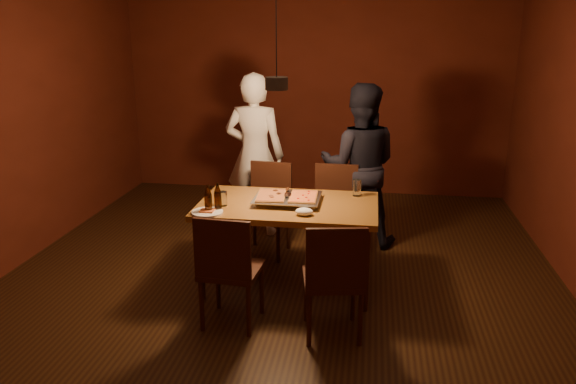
# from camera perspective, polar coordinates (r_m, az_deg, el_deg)

# --- Properties ---
(room_shell) EXTENTS (6.00, 6.00, 6.00)m
(room_shell) POSITION_cam_1_polar(r_m,az_deg,el_deg) (4.54, -1.15, 6.57)
(room_shell) COLOR #35210E
(room_shell) RESTS_ON ground
(dining_table) EXTENTS (1.50, 0.90, 0.75)m
(dining_table) POSITION_cam_1_polar(r_m,az_deg,el_deg) (4.75, 0.00, -2.01)
(dining_table) COLOR #935E25
(dining_table) RESTS_ON floor
(chair_far_left) EXTENTS (0.47, 0.47, 0.49)m
(chair_far_left) POSITION_cam_1_polar(r_m,az_deg,el_deg) (5.54, -2.03, -0.77)
(chair_far_left) COLOR #38190F
(chair_far_left) RESTS_ON floor
(chair_far_right) EXTENTS (0.43, 0.43, 0.49)m
(chair_far_right) POSITION_cam_1_polar(r_m,az_deg,el_deg) (5.47, 4.79, -1.07)
(chair_far_right) COLOR #38190F
(chair_far_right) RESTS_ON floor
(chair_near_left) EXTENTS (0.45, 0.45, 0.49)m
(chair_near_left) POSITION_cam_1_polar(r_m,az_deg,el_deg) (4.15, -6.15, -7.02)
(chair_near_left) COLOR #38190F
(chair_near_left) RESTS_ON floor
(chair_near_right) EXTENTS (0.49, 0.49, 0.49)m
(chair_near_right) POSITION_cam_1_polar(r_m,az_deg,el_deg) (3.99, 4.73, -7.99)
(chair_near_right) COLOR #38190F
(chair_near_right) RESTS_ON floor
(pizza_tray) EXTENTS (0.57, 0.48, 0.05)m
(pizza_tray) POSITION_cam_1_polar(r_m,az_deg,el_deg) (4.75, -0.06, -0.76)
(pizza_tray) COLOR silver
(pizza_tray) RESTS_ON dining_table
(pizza_meat) EXTENTS (0.27, 0.39, 0.02)m
(pizza_meat) POSITION_cam_1_polar(r_m,az_deg,el_deg) (4.75, -1.70, -0.33)
(pizza_meat) COLOR maroon
(pizza_meat) RESTS_ON pizza_tray
(pizza_cheese) EXTENTS (0.23, 0.36, 0.02)m
(pizza_cheese) POSITION_cam_1_polar(r_m,az_deg,el_deg) (4.72, 1.57, -0.46)
(pizza_cheese) COLOR gold
(pizza_cheese) RESTS_ON pizza_tray
(spatula) EXTENTS (0.10, 0.24, 0.04)m
(spatula) POSITION_cam_1_polar(r_m,az_deg,el_deg) (4.75, -0.20, -0.26)
(spatula) COLOR silver
(spatula) RESTS_ON pizza_tray
(beer_bottle_a) EXTENTS (0.06, 0.06, 0.23)m
(beer_bottle_a) POSITION_cam_1_polar(r_m,az_deg,el_deg) (4.51, -8.12, -0.69)
(beer_bottle_a) COLOR black
(beer_bottle_a) RESTS_ON dining_table
(beer_bottle_b) EXTENTS (0.06, 0.06, 0.23)m
(beer_bottle_b) POSITION_cam_1_polar(r_m,az_deg,el_deg) (4.55, -7.15, -0.49)
(beer_bottle_b) COLOR black
(beer_bottle_b) RESTS_ON dining_table
(water_glass_left) EXTENTS (0.08, 0.08, 0.12)m
(water_glass_left) POSITION_cam_1_polar(r_m,az_deg,el_deg) (4.68, -6.66, -0.68)
(water_glass_left) COLOR silver
(water_glass_left) RESTS_ON dining_table
(water_glass_right) EXTENTS (0.07, 0.07, 0.15)m
(water_glass_right) POSITION_cam_1_polar(r_m,az_deg,el_deg) (4.95, 7.01, 0.44)
(water_glass_right) COLOR silver
(water_glass_right) RESTS_ON dining_table
(plate_slice) EXTENTS (0.25, 0.25, 0.03)m
(plate_slice) POSITION_cam_1_polar(r_m,az_deg,el_deg) (4.52, -8.21, -2.03)
(plate_slice) COLOR white
(plate_slice) RESTS_ON dining_table
(napkin) EXTENTS (0.14, 0.11, 0.06)m
(napkin) POSITION_cam_1_polar(r_m,az_deg,el_deg) (4.43, 1.66, -2.00)
(napkin) COLOR white
(napkin) RESTS_ON dining_table
(diner_white) EXTENTS (0.65, 0.44, 1.73)m
(diner_white) POSITION_cam_1_polar(r_m,az_deg,el_deg) (5.97, -3.40, 3.77)
(diner_white) COLOR white
(diner_white) RESTS_ON floor
(diner_dark) EXTENTS (0.81, 0.64, 1.65)m
(diner_dark) POSITION_cam_1_polar(r_m,az_deg,el_deg) (5.72, 7.26, 2.68)
(diner_dark) COLOR black
(diner_dark) RESTS_ON floor
(pendant_lamp) EXTENTS (0.18, 0.18, 1.10)m
(pendant_lamp) POSITION_cam_1_polar(r_m,az_deg,el_deg) (4.49, -1.17, 11.10)
(pendant_lamp) COLOR black
(pendant_lamp) RESTS_ON ceiling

